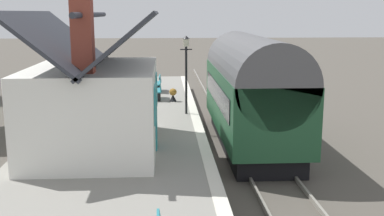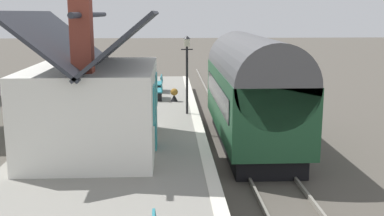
# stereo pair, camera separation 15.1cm
# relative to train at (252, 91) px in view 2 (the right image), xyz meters

# --- Properties ---
(ground_plane) EXTENTS (160.00, 160.00, 0.00)m
(ground_plane) POSITION_rel_train_xyz_m (-1.90, 0.90, -2.21)
(ground_plane) COLOR #4C473F
(platform) EXTENTS (32.00, 6.15, 0.85)m
(platform) POSITION_rel_train_xyz_m (-1.90, 4.97, -1.79)
(platform) COLOR gray
(platform) RESTS_ON ground
(platform_edge_coping) EXTENTS (32.00, 0.36, 0.02)m
(platform_edge_coping) POSITION_rel_train_xyz_m (-1.90, 2.08, -1.35)
(platform_edge_coping) COLOR beige
(platform_edge_coping) RESTS_ON platform
(rail_near) EXTENTS (52.00, 0.08, 0.14)m
(rail_near) POSITION_rel_train_xyz_m (-1.90, -0.72, -2.14)
(rail_near) COLOR gray
(rail_near) RESTS_ON ground
(rail_far) EXTENTS (52.00, 0.08, 0.14)m
(rail_far) POSITION_rel_train_xyz_m (-1.90, 0.72, -2.14)
(rail_far) COLOR gray
(rail_far) RESTS_ON ground
(train) EXTENTS (8.77, 2.73, 4.32)m
(train) POSITION_rel_train_xyz_m (0.00, 0.00, 0.00)
(train) COLOR black
(train) RESTS_ON ground
(station_building) EXTENTS (6.00, 4.07, 5.41)m
(station_building) POSITION_rel_train_xyz_m (-2.96, 5.56, 0.14)
(station_building) COLOR white
(station_building) RESTS_ON platform
(bench_by_lamp) EXTENTS (1.41, 0.46, 0.88)m
(bench_by_lamp) POSITION_rel_train_xyz_m (5.63, 3.70, -0.88)
(bench_by_lamp) COLOR #26727F
(bench_by_lamp) RESTS_ON platform
(bench_platform_end) EXTENTS (1.41, 0.47, 0.88)m
(bench_platform_end) POSITION_rel_train_xyz_m (7.99, 3.73, -0.88)
(bench_platform_end) COLOR #26727F
(bench_platform_end) RESTS_ON platform
(planter_corner_building) EXTENTS (0.49, 0.49, 0.74)m
(planter_corner_building) POSITION_rel_train_xyz_m (9.02, 6.06, -1.00)
(planter_corner_building) COLOR gray
(planter_corner_building) RESTS_ON platform
(planter_edge_near) EXTENTS (1.02, 0.32, 0.56)m
(planter_edge_near) POSITION_rel_train_xyz_m (9.84, 4.92, -1.10)
(planter_edge_near) COLOR gray
(planter_edge_near) RESTS_ON platform
(planter_bench_left) EXTENTS (0.37, 0.37, 0.67)m
(planter_bench_left) POSITION_rel_train_xyz_m (5.03, 2.96, -1.04)
(planter_bench_left) COLOR black
(planter_bench_left) RESTS_ON platform
(planter_edge_far) EXTENTS (0.54, 0.54, 0.80)m
(planter_edge_far) POSITION_rel_train_xyz_m (6.98, 4.27, -0.95)
(planter_edge_far) COLOR black
(planter_edge_far) RESTS_ON platform
(lamp_post_platform) EXTENTS (0.32, 0.50, 3.37)m
(lamp_post_platform) POSITION_rel_train_xyz_m (2.14, 2.43, 1.01)
(lamp_post_platform) COLOR black
(lamp_post_platform) RESTS_ON platform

